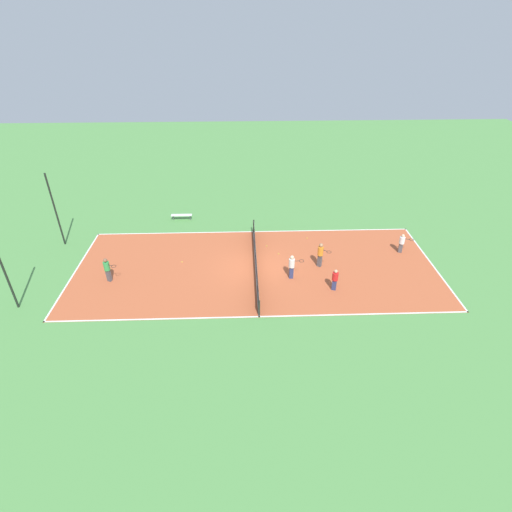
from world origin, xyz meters
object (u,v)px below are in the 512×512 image
Objects in this scene: tennis_ball_right_alley at (279,254)px; tennis_ball_far_baseline at (267,246)px; player_coach_red at (335,279)px; tennis_ball_midcourt at (182,262)px; tennis_net at (256,261)px; player_center_orange at (320,253)px; player_far_green at (107,268)px; player_far_white at (292,265)px; bench at (182,216)px; tennis_ball_near_net at (307,238)px; player_near_white at (402,242)px; fence_post_back_right at (55,210)px; fence_post_back_left at (3,268)px.

tennis_ball_far_baseline is at bearing 34.68° from tennis_ball_right_alley.
player_coach_red reaches higher than tennis_ball_midcourt.
tennis_net reaches higher than tennis_ball_right_alley.
player_center_orange is 25.22× the size of tennis_ball_midcourt.
player_far_white is at bearing 26.25° from player_far_green.
player_far_white is (-1.27, -2.18, 0.42)m from tennis_net.
player_far_white is 2.78m from player_coach_red.
tennis_ball_near_net is (-3.45, -9.63, -0.33)m from bench.
tennis_net is 5.30m from player_coach_red.
bench is 1.18× the size of player_near_white.
fence_post_back_right reaches higher than tennis_ball_near_net.
player_center_orange is 9.21m from tennis_ball_midcourt.
player_center_orange is 18.33m from fence_post_back_left.
player_far_green reaches higher than tennis_ball_right_alley.
fence_post_back_right is (-3.58, 7.99, 2.29)m from bench.
fence_post_back_left is (-5.18, 15.33, 2.62)m from tennis_ball_right_alley.
fence_post_back_right reaches higher than tennis_ball_midcourt.
tennis_net reaches higher than tennis_ball_near_net.
player_coach_red is at bearing -144.51° from tennis_ball_far_baseline.
fence_post_back_left is (-3.59, 17.90, 1.67)m from player_center_orange.
tennis_ball_right_alley is at bearing 101.45° from player_far_white.
tennis_net is at bearing 133.57° from tennis_ball_near_net.
bench is 24.33× the size of tennis_ball_midcourt.
player_far_white reaches higher than player_far_green.
player_center_orange is 25.22× the size of tennis_ball_near_net.
player_center_orange is 2.38m from player_far_white.
fence_post_back_left reaches higher than player_coach_red.
player_center_orange reaches higher than player_coach_red.
player_center_orange is (1.20, -13.37, 0.06)m from player_far_green.
player_far_white is at bearing -168.94° from tennis_ball_right_alley.
player_far_white reaches higher than player_coach_red.
player_center_orange is at bearing -101.32° from fence_post_back_right.
player_near_white is (1.58, -10.12, 0.27)m from tennis_net.
bench is 0.31× the size of fence_post_back_left.
player_center_orange is 4.38m from tennis_ball_far_baseline.
player_far_white is (-0.08, -11.36, 0.01)m from player_far_green.
tennis_ball_midcourt is 10.14m from fence_post_back_left.
player_near_white is at bearing -86.98° from tennis_ball_midcourt.
fence_post_back_left is at bearing -125.53° from player_far_green.
player_coach_red reaches higher than tennis_net.
player_center_orange is at bearing -59.35° from player_coach_red.
tennis_ball_right_alley is at bearing -163.78° from player_near_white.
player_center_orange is 1.22× the size of player_near_white.
player_far_white is at bearing -108.28° from player_center_orange.
player_far_white is 5.37m from tennis_ball_near_net.
tennis_net reaches higher than tennis_ball_far_baseline.
tennis_ball_near_net is (2.94, -8.86, 0.00)m from tennis_ball_midcourt.
player_center_orange is 25.22× the size of tennis_ball_far_baseline.
player_center_orange reaches higher than tennis_ball_midcourt.
player_near_white is 6.90m from player_coach_red.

